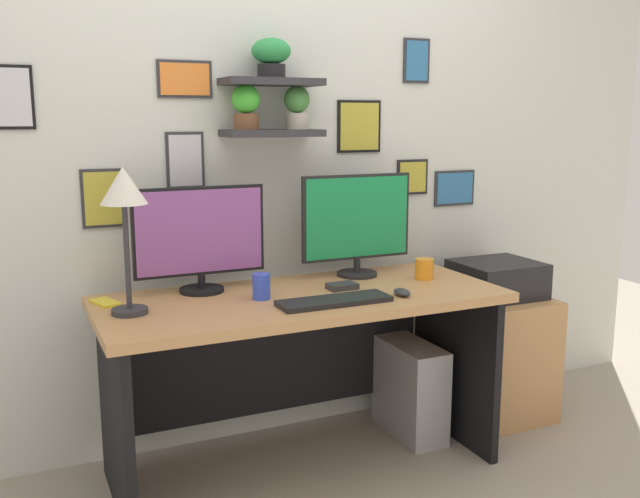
{
  "coord_description": "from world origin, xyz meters",
  "views": [
    {
      "loc": [
        -1.07,
        -2.52,
        1.45
      ],
      "look_at": [
        0.1,
        0.05,
        0.92
      ],
      "focal_mm": 39.53,
      "sensor_mm": 36.0,
      "label": 1
    }
  ],
  "objects_px": {
    "desk": "(298,341)",
    "monitor_left": "(200,237)",
    "monitor_right": "(357,222)",
    "computer_mouse": "(402,292)",
    "printer": "(497,279)",
    "scissors_tray": "(342,286)",
    "pen_cup": "(261,286)",
    "coffee_mug": "(424,269)",
    "cell_phone": "(105,302)",
    "computer_tower_right": "(410,389)",
    "desk_lamp": "(124,199)",
    "drawer_cabinet": "(493,355)",
    "keyboard": "(334,301)"
  },
  "relations": [
    {
      "from": "monitor_right",
      "to": "keyboard",
      "type": "bearing_deg",
      "value": -127.08
    },
    {
      "from": "drawer_cabinet",
      "to": "computer_mouse",
      "type": "bearing_deg",
      "value": -156.09
    },
    {
      "from": "monitor_left",
      "to": "desk_lamp",
      "type": "relative_size",
      "value": 1.01
    },
    {
      "from": "desk_lamp",
      "to": "monitor_left",
      "type": "bearing_deg",
      "value": 33.97
    },
    {
      "from": "keyboard",
      "to": "pen_cup",
      "type": "bearing_deg",
      "value": 142.03
    },
    {
      "from": "monitor_right",
      "to": "computer_tower_right",
      "type": "height_order",
      "value": "monitor_right"
    },
    {
      "from": "desk",
      "to": "scissors_tray",
      "type": "relative_size",
      "value": 13.48
    },
    {
      "from": "computer_mouse",
      "to": "cell_phone",
      "type": "bearing_deg",
      "value": 161.34
    },
    {
      "from": "keyboard",
      "to": "coffee_mug",
      "type": "bearing_deg",
      "value": 21.27
    },
    {
      "from": "computer_mouse",
      "to": "coffee_mug",
      "type": "height_order",
      "value": "coffee_mug"
    },
    {
      "from": "keyboard",
      "to": "computer_tower_right",
      "type": "relative_size",
      "value": 1.02
    },
    {
      "from": "coffee_mug",
      "to": "pen_cup",
      "type": "height_order",
      "value": "pen_cup"
    },
    {
      "from": "pen_cup",
      "to": "scissors_tray",
      "type": "xyz_separation_m",
      "value": [
        0.36,
        0.01,
        -0.04
      ]
    },
    {
      "from": "cell_phone",
      "to": "coffee_mug",
      "type": "xyz_separation_m",
      "value": [
        1.33,
        -0.15,
        0.04
      ]
    },
    {
      "from": "drawer_cabinet",
      "to": "pen_cup",
      "type": "bearing_deg",
      "value": -173.8
    },
    {
      "from": "monitor_right",
      "to": "printer",
      "type": "relative_size",
      "value": 1.37
    },
    {
      "from": "monitor_left",
      "to": "monitor_right",
      "type": "bearing_deg",
      "value": 0.0
    },
    {
      "from": "coffee_mug",
      "to": "monitor_right",
      "type": "bearing_deg",
      "value": 141.65
    },
    {
      "from": "computer_mouse",
      "to": "desk",
      "type": "bearing_deg",
      "value": 145.28
    },
    {
      "from": "scissors_tray",
      "to": "computer_tower_right",
      "type": "bearing_deg",
      "value": 12.36
    },
    {
      "from": "computer_mouse",
      "to": "cell_phone",
      "type": "distance_m",
      "value": 1.15
    },
    {
      "from": "desk",
      "to": "monitor_right",
      "type": "bearing_deg",
      "value": 24.63
    },
    {
      "from": "desk",
      "to": "scissors_tray",
      "type": "distance_m",
      "value": 0.29
    },
    {
      "from": "keyboard",
      "to": "desk",
      "type": "bearing_deg",
      "value": 103.3
    },
    {
      "from": "computer_mouse",
      "to": "drawer_cabinet",
      "type": "distance_m",
      "value": 0.92
    },
    {
      "from": "coffee_mug",
      "to": "computer_tower_right",
      "type": "distance_m",
      "value": 0.58
    },
    {
      "from": "drawer_cabinet",
      "to": "computer_tower_right",
      "type": "relative_size",
      "value": 1.37
    },
    {
      "from": "monitor_left",
      "to": "computer_tower_right",
      "type": "xyz_separation_m",
      "value": [
        0.93,
        -0.12,
        -0.76
      ]
    },
    {
      "from": "monitor_right",
      "to": "desk",
      "type": "bearing_deg",
      "value": -155.37
    },
    {
      "from": "monitor_left",
      "to": "pen_cup",
      "type": "xyz_separation_m",
      "value": [
        0.18,
        -0.22,
        -0.18
      ]
    },
    {
      "from": "desk",
      "to": "keyboard",
      "type": "bearing_deg",
      "value": -76.7
    },
    {
      "from": "pen_cup",
      "to": "drawer_cabinet",
      "type": "height_order",
      "value": "pen_cup"
    },
    {
      "from": "coffee_mug",
      "to": "computer_mouse",
      "type": "bearing_deg",
      "value": -138.24
    },
    {
      "from": "monitor_right",
      "to": "keyboard",
      "type": "distance_m",
      "value": 0.55
    },
    {
      "from": "printer",
      "to": "computer_tower_right",
      "type": "height_order",
      "value": "printer"
    },
    {
      "from": "pen_cup",
      "to": "desk",
      "type": "bearing_deg",
      "value": 17.59
    },
    {
      "from": "keyboard",
      "to": "computer_mouse",
      "type": "relative_size",
      "value": 4.89
    },
    {
      "from": "monitor_left",
      "to": "scissors_tray",
      "type": "distance_m",
      "value": 0.61
    },
    {
      "from": "monitor_right",
      "to": "computer_mouse",
      "type": "relative_size",
      "value": 5.78
    },
    {
      "from": "desk",
      "to": "monitor_left",
      "type": "xyz_separation_m",
      "value": [
        -0.35,
        0.16,
        0.44
      ]
    },
    {
      "from": "keyboard",
      "to": "computer_mouse",
      "type": "xyz_separation_m",
      "value": [
        0.29,
        -0.01,
        0.01
      ]
    },
    {
      "from": "monitor_left",
      "to": "monitor_right",
      "type": "xyz_separation_m",
      "value": [
        0.71,
        0.0,
        0.01
      ]
    },
    {
      "from": "computer_mouse",
      "to": "cell_phone",
      "type": "relative_size",
      "value": 0.64
    },
    {
      "from": "monitor_left",
      "to": "drawer_cabinet",
      "type": "distance_m",
      "value": 1.59
    },
    {
      "from": "cell_phone",
      "to": "coffee_mug",
      "type": "bearing_deg",
      "value": -24.65
    },
    {
      "from": "coffee_mug",
      "to": "computer_tower_right",
      "type": "relative_size",
      "value": 0.21
    },
    {
      "from": "desk",
      "to": "monitor_left",
      "type": "bearing_deg",
      "value": 155.37
    },
    {
      "from": "cell_phone",
      "to": "printer",
      "type": "relative_size",
      "value": 0.37
    },
    {
      "from": "computer_mouse",
      "to": "pen_cup",
      "type": "distance_m",
      "value": 0.56
    },
    {
      "from": "desk",
      "to": "scissors_tray",
      "type": "bearing_deg",
      "value": -12.57
    }
  ]
}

